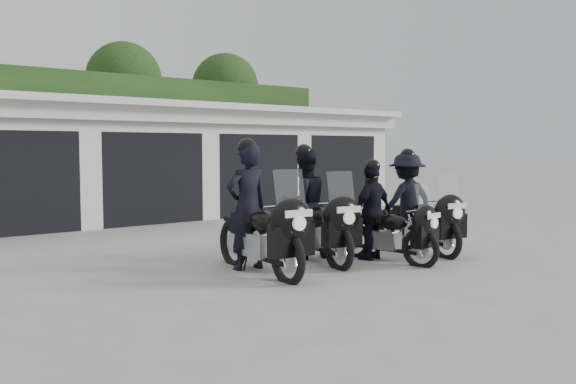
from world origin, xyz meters
TOP-DOWN VIEW (x-y plane):
  - ground at (0.00, 0.00)m, footprint 80.00×80.00m
  - garage_block at (-0.00, 8.06)m, footprint 16.40×6.80m
  - background_vegetation at (0.37, 12.92)m, footprint 20.00×3.90m
  - police_bike_a at (-1.36, -0.71)m, footprint 0.82×2.35m
  - police_bike_b at (-0.11, -0.40)m, footprint 1.03×2.23m
  - police_bike_c at (0.77, -1.15)m, footprint 0.99×1.95m
  - police_bike_d at (1.93, -0.85)m, footprint 1.21×2.15m

SIDE VIEW (x-z plane):
  - ground at x=0.00m, z-range 0.00..0.00m
  - police_bike_c at x=0.77m, z-range -0.13..1.57m
  - police_bike_d at x=1.93m, z-range -0.14..1.74m
  - police_bike_a at x=-1.36m, z-range -0.21..1.83m
  - police_bike_b at x=-0.11m, z-range -0.15..1.80m
  - garage_block at x=0.00m, z-range -0.06..2.90m
  - background_vegetation at x=0.37m, z-range -0.13..5.67m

